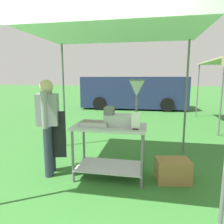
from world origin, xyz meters
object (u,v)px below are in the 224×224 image
object	(u,v)px
donut_fryer	(126,110)
van_navy	(134,92)
menu_sign	(136,122)
supply_crate	(173,170)
donut_tray	(95,124)
stall_canopy	(111,30)
donut_cart	(110,141)
vendor	(49,122)

from	to	relation	value
donut_fryer	van_navy	xyz separation A→B (m)	(-0.46, 7.90, -0.26)
menu_sign	supply_crate	world-z (taller)	menu_sign
menu_sign	van_navy	xyz separation A→B (m)	(-0.64, 8.10, -0.11)
donut_tray	supply_crate	xyz separation A→B (m)	(1.25, 0.08, -0.72)
stall_canopy	donut_tray	xyz separation A→B (m)	(-0.24, -0.14, -1.47)
donut_fryer	menu_sign	distance (m)	0.30
donut_cart	supply_crate	xyz separation A→B (m)	(1.02, 0.04, -0.44)
donut_cart	menu_sign	world-z (taller)	menu_sign
donut_cart	donut_tray	distance (m)	0.37
menu_sign	stall_canopy	bearing A→B (deg)	148.16
donut_cart	van_navy	xyz separation A→B (m)	(-0.22, 7.94, 0.26)
vendor	stall_canopy	bearing A→B (deg)	8.91
donut_cart	donut_tray	size ratio (longest dim) A/B	2.52
donut_fryer	stall_canopy	bearing A→B (deg)	165.53
donut_fryer	van_navy	size ratio (longest dim) A/B	0.13
donut_tray	menu_sign	world-z (taller)	menu_sign
stall_canopy	donut_cart	world-z (taller)	stall_canopy
donut_tray	vendor	xyz separation A→B (m)	(-0.79, -0.02, 0.00)
donut_tray	donut_fryer	xyz separation A→B (m)	(0.48, 0.07, 0.24)
stall_canopy	van_navy	distance (m)	7.98
stall_canopy	donut_cart	bearing A→B (deg)	-90.00
donut_fryer	vendor	distance (m)	1.30
vendor	supply_crate	size ratio (longest dim) A/B	2.83
stall_canopy	vendor	distance (m)	1.79
stall_canopy	van_navy	size ratio (longest dim) A/B	0.54
vendor	van_navy	world-z (taller)	van_navy
menu_sign	supply_crate	bearing A→B (deg)	19.14
donut_fryer	supply_crate	world-z (taller)	donut_fryer
donut_fryer	menu_sign	bearing A→B (deg)	-48.67
donut_fryer	menu_sign	xyz separation A→B (m)	(0.18, -0.20, -0.15)
stall_canopy	supply_crate	world-z (taller)	stall_canopy
donut_tray	supply_crate	bearing A→B (deg)	3.71
donut_cart	supply_crate	world-z (taller)	donut_cart
donut_cart	supply_crate	distance (m)	1.11
stall_canopy	vendor	bearing A→B (deg)	-171.09
donut_tray	van_navy	bearing A→B (deg)	89.86
donut_tray	vendor	distance (m)	0.79
menu_sign	donut_tray	bearing A→B (deg)	169.33
donut_fryer	supply_crate	xyz separation A→B (m)	(0.77, 0.01, -0.96)
supply_crate	van_navy	size ratio (longest dim) A/B	0.10
stall_canopy	donut_cart	xyz separation A→B (m)	(-0.00, -0.10, -1.75)
menu_sign	van_navy	world-z (taller)	van_navy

